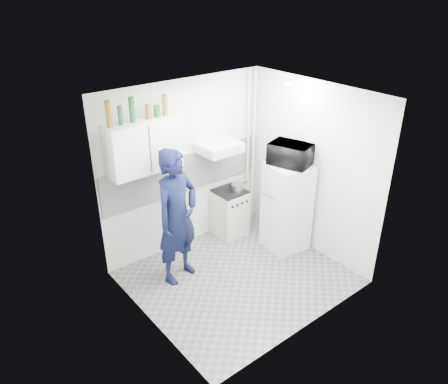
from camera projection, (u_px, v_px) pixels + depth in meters
floor at (238, 277)px, 6.22m from camera, size 2.80×2.80×0.00m
ceiling at (241, 97)px, 5.05m from camera, size 2.80×2.80×0.00m
wall_back at (185, 166)px, 6.50m from camera, size 2.80×0.00×2.80m
wall_left at (144, 232)px, 4.85m from camera, size 0.00×2.60×2.60m
wall_right at (312, 169)px, 6.41m from camera, size 0.00×2.60×2.60m
person at (177, 217)px, 5.83m from camera, size 0.79×0.62×1.93m
stove at (230, 213)px, 7.12m from camera, size 0.47×0.47×0.76m
fridge at (287, 207)px, 6.63m from camera, size 0.66×0.66×1.40m
stove_top at (230, 191)px, 6.94m from camera, size 0.45×0.45×0.03m
saucepan at (237, 187)px, 6.92m from camera, size 0.20×0.20×0.11m
microwave at (291, 154)px, 6.25m from camera, size 0.68×0.56×0.32m
bottle_a at (109, 114)px, 5.24m from camera, size 0.08×0.08×0.33m
bottle_b at (120, 115)px, 5.35m from camera, size 0.06×0.06×0.24m
bottle_c at (132, 110)px, 5.42m from camera, size 0.08×0.08×0.32m
canister_a at (148, 111)px, 5.58m from camera, size 0.08×0.08×0.19m
canister_b at (157, 111)px, 5.66m from camera, size 0.08×0.08×0.16m
bottle_e at (165, 105)px, 5.70m from camera, size 0.07×0.07×0.28m
upper_cabinet at (143, 146)px, 5.71m from camera, size 1.00×0.35×0.70m
range_hood at (219, 147)px, 6.46m from camera, size 0.60×0.50×0.14m
backsplash at (186, 173)px, 6.54m from camera, size 2.74×0.03×0.60m
pipe_a at (253, 148)px, 7.17m from camera, size 0.05×0.05×2.60m
pipe_b at (248, 150)px, 7.11m from camera, size 0.04×0.04×2.60m
ceiling_spot_fixture at (289, 84)px, 5.76m from camera, size 0.10×0.10×0.02m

